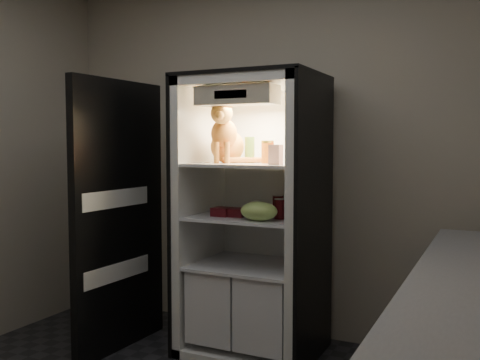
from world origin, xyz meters
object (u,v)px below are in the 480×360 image
at_px(refrigerator, 255,236).
at_px(soda_can_a, 278,205).
at_px(cream_carton, 276,155).
at_px(tabby_cat, 226,139).
at_px(soda_can_c, 280,209).
at_px(berry_box_left, 222,212).
at_px(condiment_jar, 256,208).
at_px(soda_can_b, 296,209).
at_px(pepper_jar, 296,147).
at_px(berry_box_right, 237,212).
at_px(parmesan_shaker, 250,150).
at_px(mayo_tub, 268,154).
at_px(salsa_jar, 268,152).
at_px(grape_bag, 259,211).

bearing_deg(refrigerator, soda_can_a, 4.87).
bearing_deg(cream_carton, tabby_cat, 162.27).
bearing_deg(soda_can_c, berry_box_left, -173.20).
bearing_deg(condiment_jar, soda_can_a, 9.00).
height_order(refrigerator, berry_box_left, refrigerator).
distance_m(refrigerator, condiment_jar, 0.20).
bearing_deg(soda_can_b, pepper_jar, 176.32).
height_order(tabby_cat, soda_can_b, tabby_cat).
height_order(soda_can_b, berry_box_left, soda_can_b).
distance_m(tabby_cat, soda_can_a, 0.57).
bearing_deg(condiment_jar, refrigerator, 151.56).
relative_size(refrigerator, berry_box_right, 16.94).
bearing_deg(cream_carton, pepper_jar, 74.06).
height_order(parmesan_shaker, condiment_jar, parmesan_shaker).
bearing_deg(soda_can_a, berry_box_left, -149.63).
height_order(condiment_jar, berry_box_right, condiment_jar).
height_order(pepper_jar, berry_box_right, pepper_jar).
height_order(mayo_tub, pepper_jar, pepper_jar).
bearing_deg(berry_box_left, mayo_tub, 49.86).
height_order(refrigerator, salsa_jar, refrigerator).
relative_size(parmesan_shaker, salsa_jar, 1.17).
distance_m(parmesan_shaker, cream_carton, 0.32).
distance_m(mayo_tub, soda_can_b, 0.44).
bearing_deg(parmesan_shaker, grape_bag, -53.93).
height_order(cream_carton, berry_box_left, cream_carton).
relative_size(soda_can_a, condiment_jar, 1.43).
relative_size(refrigerator, grape_bag, 7.85).
bearing_deg(tabby_cat, mayo_tub, 17.43).
relative_size(soda_can_b, soda_can_c, 0.86).
height_order(parmesan_shaker, berry_box_right, parmesan_shaker).
bearing_deg(grape_bag, soda_can_c, 57.58).
bearing_deg(salsa_jar, pepper_jar, 11.19).
bearing_deg(mayo_tub, soda_can_c, -51.43).
relative_size(cream_carton, grape_bag, 0.52).
distance_m(tabby_cat, soda_can_b, 0.67).
distance_m(refrigerator, soda_can_b, 0.36).
distance_m(salsa_jar, pepper_jar, 0.19).
height_order(soda_can_b, condiment_jar, soda_can_b).
bearing_deg(mayo_tub, refrigerator, -125.97).
distance_m(soda_can_a, soda_can_b, 0.14).
bearing_deg(soda_can_a, salsa_jar, -136.15).
distance_m(pepper_jar, soda_can_a, 0.41).
relative_size(condiment_jar, grape_bag, 0.40).
bearing_deg(soda_can_b, mayo_tub, 159.63).
height_order(tabby_cat, berry_box_left, tabby_cat).
bearing_deg(grape_bag, parmesan_shaker, 126.07).
relative_size(grape_bag, berry_box_right, 2.16).
xyz_separation_m(mayo_tub, berry_box_left, (-0.22, -0.26, -0.38)).
xyz_separation_m(pepper_jar, cream_carton, (-0.06, -0.20, -0.04)).
xyz_separation_m(soda_can_b, berry_box_right, (-0.36, -0.16, -0.03)).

